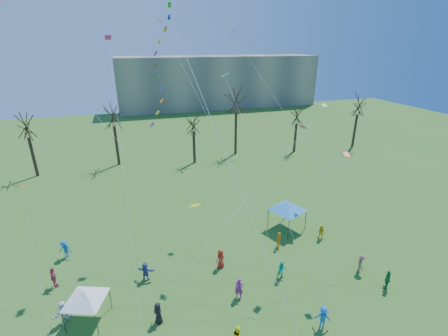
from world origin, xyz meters
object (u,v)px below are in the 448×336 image
object	(u,v)px
canopy_tent_blue	(288,206)
big_box_kite	(166,63)
distant_building	(218,82)
canopy_tent_white	(85,296)

from	to	relation	value
canopy_tent_blue	big_box_kite	bearing A→B (deg)	-155.68
distant_building	canopy_tent_white	bearing A→B (deg)	-112.67
distant_building	canopy_tent_white	distance (m)	82.78
canopy_tent_white	distant_building	bearing A→B (deg)	67.33
big_box_kite	canopy_tent_white	xyz separation A→B (m)	(-6.81, -1.03, -15.28)
canopy_tent_white	canopy_tent_blue	distance (m)	20.38
distant_building	canopy_tent_blue	distance (m)	70.86
distant_building	big_box_kite	xyz separation A→B (m)	(-25.03, -75.20, 10.04)
distant_building	big_box_kite	size ratio (longest dim) A/B	2.51
distant_building	canopy_tent_white	xyz separation A→B (m)	(-31.84, -76.23, -5.24)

